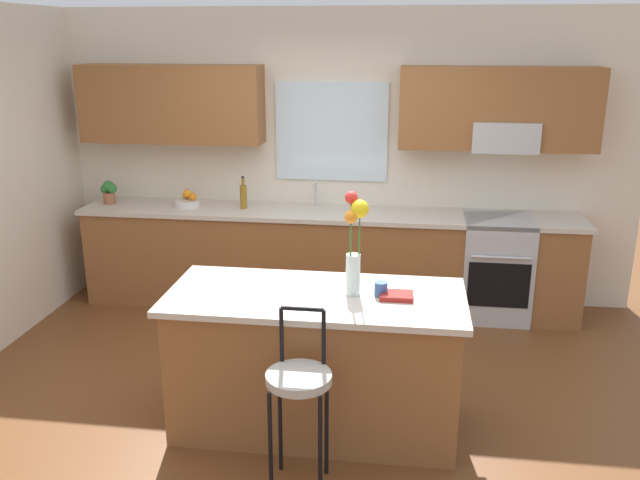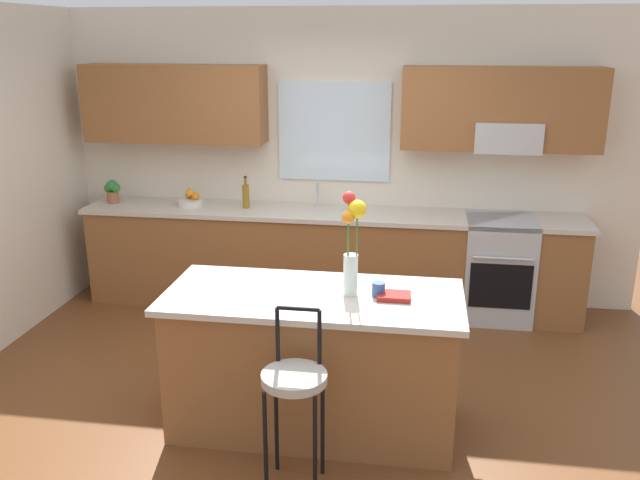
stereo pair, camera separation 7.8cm
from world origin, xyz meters
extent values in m
plane|color=brown|center=(0.00, 0.00, 0.00)|extent=(14.00, 14.00, 0.00)
cube|color=beige|center=(0.00, 2.06, 1.35)|extent=(5.60, 0.12, 2.70)
cube|color=brown|center=(-1.46, 1.83, 1.85)|extent=(1.68, 0.34, 0.70)
cube|color=brown|center=(1.46, 1.83, 1.85)|extent=(1.68, 0.34, 0.70)
cube|color=silver|center=(0.00, 1.99, 1.60)|extent=(1.04, 0.03, 0.90)
cube|color=#B7BABC|center=(1.52, 1.80, 1.62)|extent=(0.56, 0.36, 0.26)
cube|color=brown|center=(0.00, 1.70, 0.44)|extent=(4.50, 0.60, 0.88)
cube|color=beige|center=(0.00, 1.70, 0.90)|extent=(4.56, 0.64, 0.04)
cube|color=#B7BABC|center=(-0.13, 1.70, 0.85)|extent=(0.54, 0.38, 0.11)
cylinder|color=#B7BABC|center=(-0.13, 1.86, 1.03)|extent=(0.02, 0.02, 0.22)
cylinder|color=#B7BABC|center=(-0.13, 1.80, 1.14)|extent=(0.02, 0.12, 0.02)
cube|color=#B7BABC|center=(1.52, 1.68, 0.46)|extent=(0.60, 0.60, 0.92)
cube|color=black|center=(1.52, 1.38, 0.40)|extent=(0.52, 0.02, 0.40)
cylinder|color=#B7BABC|center=(1.52, 1.35, 0.66)|extent=(0.50, 0.02, 0.02)
cube|color=brown|center=(0.18, -0.32, 0.44)|extent=(1.77, 0.74, 0.88)
cube|color=beige|center=(0.18, -0.32, 0.90)|extent=(1.85, 0.82, 0.04)
cylinder|color=black|center=(0.05, -1.09, 0.33)|extent=(0.02, 0.02, 0.66)
cylinder|color=black|center=(0.32, -1.09, 0.33)|extent=(0.02, 0.02, 0.66)
cylinder|color=black|center=(0.05, -0.82, 0.33)|extent=(0.02, 0.02, 0.66)
cylinder|color=black|center=(0.32, -0.82, 0.33)|extent=(0.02, 0.02, 0.66)
cylinder|color=#B2ADA3|center=(0.18, -0.95, 0.69)|extent=(0.36, 0.36, 0.05)
cylinder|color=black|center=(0.06, -0.82, 0.87)|extent=(0.02, 0.02, 0.32)
cylinder|color=black|center=(0.30, -0.82, 0.87)|extent=(0.02, 0.02, 0.32)
cylinder|color=black|center=(0.18, -0.82, 1.03)|extent=(0.23, 0.02, 0.02)
cylinder|color=silver|center=(0.41, -0.30, 1.05)|extent=(0.09, 0.09, 0.26)
cylinder|color=#3D722D|center=(0.45, -0.30, 1.23)|extent=(0.01, 0.01, 0.47)
sphere|color=yellow|center=(0.45, -0.30, 1.47)|extent=(0.11, 0.11, 0.11)
cylinder|color=#3D722D|center=(0.39, -0.27, 1.26)|extent=(0.01, 0.01, 0.53)
sphere|color=red|center=(0.39, -0.27, 1.53)|extent=(0.08, 0.08, 0.08)
cylinder|color=#3D722D|center=(0.39, -0.32, 1.21)|extent=(0.01, 0.01, 0.42)
sphere|color=orange|center=(0.39, -0.32, 1.42)|extent=(0.08, 0.08, 0.08)
cylinder|color=#33518C|center=(0.58, -0.30, 0.97)|extent=(0.08, 0.08, 0.09)
cube|color=maroon|center=(0.68, -0.32, 0.94)|extent=(0.20, 0.15, 0.03)
cylinder|color=silver|center=(-1.32, 1.70, 0.95)|extent=(0.24, 0.24, 0.06)
sphere|color=orange|center=(-1.26, 1.70, 1.01)|extent=(0.07, 0.07, 0.07)
sphere|color=orange|center=(-1.34, 1.75, 1.01)|extent=(0.07, 0.07, 0.07)
sphere|color=orange|center=(-1.32, 1.70, 1.04)|extent=(0.07, 0.07, 0.07)
cylinder|color=olive|center=(-0.78, 1.70, 1.03)|extent=(0.06, 0.06, 0.22)
cylinder|color=olive|center=(-0.78, 1.70, 1.17)|extent=(0.03, 0.03, 0.07)
cylinder|color=black|center=(-0.78, 1.70, 1.21)|extent=(0.03, 0.03, 0.02)
cylinder|color=#9E5B3D|center=(-2.09, 1.70, 0.98)|extent=(0.11, 0.11, 0.11)
sphere|color=#2D7A33|center=(-2.09, 1.70, 1.09)|extent=(0.10, 0.10, 0.10)
sphere|color=#2D7A33|center=(-2.13, 1.71, 1.06)|extent=(0.09, 0.09, 0.09)
sphere|color=#2D7A33|center=(-2.05, 1.69, 1.07)|extent=(0.09, 0.09, 0.09)
camera|label=1|loc=(0.73, -4.09, 2.44)|focal=37.21mm
camera|label=2|loc=(0.80, -4.08, 2.44)|focal=37.21mm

